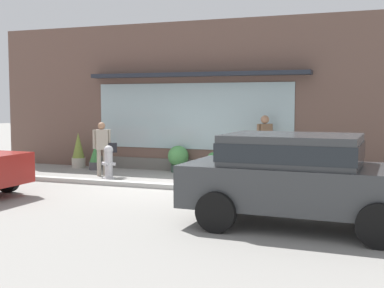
% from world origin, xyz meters
% --- Properties ---
extents(ground_plane, '(60.00, 60.00, 0.00)m').
position_xyz_m(ground_plane, '(0.00, 0.00, 0.00)').
color(ground_plane, gray).
extents(curb_strip, '(14.00, 0.24, 0.12)m').
position_xyz_m(curb_strip, '(0.00, -0.20, 0.06)').
color(curb_strip, '#B2B2AD').
rests_on(curb_strip, ground_plane).
extents(storefront, '(14.00, 0.81, 4.58)m').
position_xyz_m(storefront, '(-0.00, 3.19, 2.25)').
color(storefront, brown).
rests_on(storefront, ground_plane).
extents(fire_hydrant, '(0.40, 0.36, 0.95)m').
position_xyz_m(fire_hydrant, '(-1.71, 0.60, 0.48)').
color(fire_hydrant, '#B2B2B7').
rests_on(fire_hydrant, ground_plane).
extents(pedestrian_with_handbag, '(0.61, 0.45, 1.55)m').
position_xyz_m(pedestrian_with_handbag, '(-2.23, 1.18, 0.90)').
color(pedestrian_with_handbag, '#9E9384').
rests_on(pedestrian_with_handbag, ground_plane).
extents(pedestrian_passerby, '(0.38, 0.40, 1.76)m').
position_xyz_m(pedestrian_passerby, '(2.21, 2.48, 1.05)').
color(pedestrian_passerby, '#8E333D').
rests_on(pedestrian_passerby, ground_plane).
extents(parked_car_dark_gray, '(4.11, 2.13, 1.59)m').
position_xyz_m(parked_car_dark_gray, '(3.99, -2.92, 0.91)').
color(parked_car_dark_gray, '#383A3D').
rests_on(parked_car_dark_gray, ground_plane).
extents(potted_plant_near_hydrant, '(0.64, 0.64, 0.80)m').
position_xyz_m(potted_plant_near_hydrant, '(-0.50, 2.71, 0.43)').
color(potted_plant_near_hydrant, '#33473D').
rests_on(potted_plant_near_hydrant, ground_plane).
extents(potted_plant_by_entrance, '(0.55, 0.55, 0.75)m').
position_xyz_m(potted_plant_by_entrance, '(3.79, 2.36, 0.41)').
color(potted_plant_by_entrance, '#9E6042').
rests_on(potted_plant_by_entrance, ground_plane).
extents(potted_plant_corner_tall, '(0.39, 0.39, 0.76)m').
position_xyz_m(potted_plant_corner_tall, '(-3.15, 2.28, 0.36)').
color(potted_plant_corner_tall, '#4C4C51').
rests_on(potted_plant_corner_tall, ground_plane).
extents(potted_plant_doorstep, '(0.44, 0.44, 1.15)m').
position_xyz_m(potted_plant_doorstep, '(-3.93, 2.55, 0.55)').
color(potted_plant_doorstep, '#B7B2A3').
rests_on(potted_plant_doorstep, ground_plane).
extents(potted_plant_low_front, '(0.36, 0.36, 0.68)m').
position_xyz_m(potted_plant_low_front, '(0.72, 2.41, 0.38)').
color(potted_plant_low_front, '#9E6042').
rests_on(potted_plant_low_front, ground_plane).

